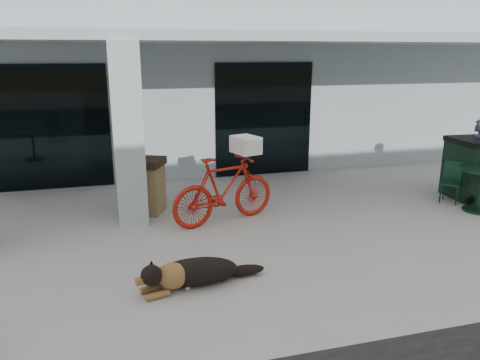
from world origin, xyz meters
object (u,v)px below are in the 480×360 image
object	(u,v)px
person	(476,157)
wheeled_bin	(471,169)
cafe_chair_far_b	(451,183)
dog	(196,270)
trash_receptacle	(147,186)
bicycle	(224,190)

from	to	relation	value
person	wheeled_bin	size ratio (longest dim) A/B	1.29
person	wheeled_bin	world-z (taller)	person
cafe_chair_far_b	wheeled_bin	xyz separation A→B (m)	(0.58, 0.16, 0.21)
person	wheeled_bin	bearing A→B (deg)	-1.30
dog	person	xyz separation A→B (m)	(6.42, 2.47, 0.59)
trash_receptacle	dog	bearing A→B (deg)	-83.39
dog	person	distance (m)	6.90
wheeled_bin	bicycle	bearing A→B (deg)	-176.08
cafe_chair_far_b	wheeled_bin	world-z (taller)	wheeled_bin
bicycle	person	world-z (taller)	person
dog	trash_receptacle	size ratio (longest dim) A/B	1.23
bicycle	wheeled_bin	distance (m)	5.23
cafe_chair_far_b	wheeled_bin	size ratio (longest dim) A/B	0.66
bicycle	trash_receptacle	world-z (taller)	bicycle
dog	person	world-z (taller)	person
cafe_chair_far_b	trash_receptacle	distance (m)	6.00
bicycle	wheeled_bin	world-z (taller)	wheeled_bin
person	trash_receptacle	distance (m)	6.81
bicycle	trash_receptacle	xyz separation A→B (m)	(-1.27, 0.90, -0.08)
cafe_chair_far_b	wheeled_bin	bearing A→B (deg)	65.82
trash_receptacle	wheeled_bin	world-z (taller)	wheeled_bin
bicycle	cafe_chair_far_b	bearing A→B (deg)	-108.58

